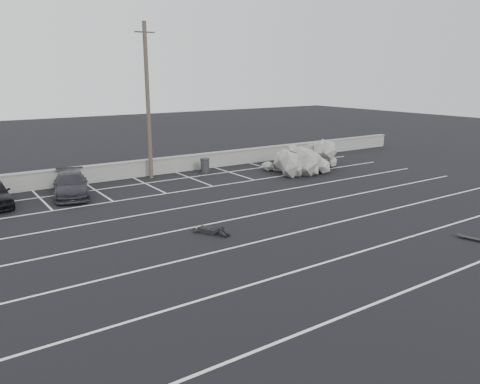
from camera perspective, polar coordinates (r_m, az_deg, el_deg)
ground at (r=18.11m, az=0.51°, el=-6.49°), size 120.00×120.00×0.00m
seawall at (r=30.13m, az=-14.80°, el=2.52°), size 50.00×0.45×1.06m
stall_lines at (r=21.65m, az=-6.32°, el=-3.08°), size 36.00×20.05×0.01m
car_right at (r=26.65m, az=-19.92°, el=0.82°), size 2.70×4.60×1.25m
utility_pole at (r=29.56m, az=-11.17°, el=10.77°), size 1.26×0.25×9.42m
trash_bin at (r=31.18m, az=-4.31°, el=3.24°), size 0.85×0.85×0.98m
riprap_pile at (r=31.90m, az=7.73°, el=3.67°), size 6.40×4.36×1.66m
person at (r=19.49m, az=-4.16°, el=-4.36°), size 2.37×2.70×0.42m
skateboard at (r=20.75m, az=26.39°, el=-5.06°), size 0.45×0.92×0.11m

